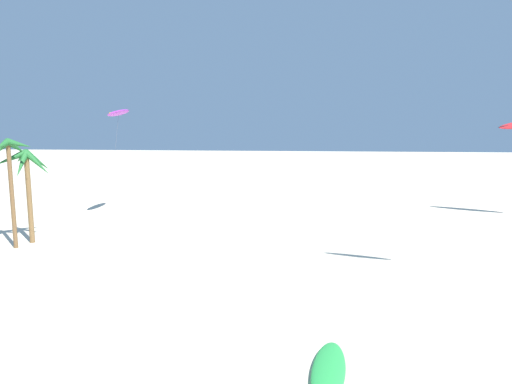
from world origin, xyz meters
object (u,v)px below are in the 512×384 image
object	(u,v)px
palm_tree_2	(27,169)
grounded_kite_0	(329,371)
flying_kite_2	(119,113)
palm_tree_3	(9,157)

from	to	relation	value
palm_tree_2	grounded_kite_0	world-z (taller)	palm_tree_2
palm_tree_2	flying_kite_2	world-z (taller)	flying_kite_2
flying_kite_2	grounded_kite_0	bearing A→B (deg)	-56.02
palm_tree_3	flying_kite_2	xyz separation A→B (m)	(4.38, 11.27, 3.46)
palm_tree_2	grounded_kite_0	distance (m)	29.73
palm_tree_2	palm_tree_3	size ratio (longest dim) A/B	0.89
grounded_kite_0	palm_tree_3	bearing A→B (deg)	144.39
palm_tree_3	grounded_kite_0	distance (m)	29.29
flying_kite_2	grounded_kite_0	world-z (taller)	flying_kite_2
palm_tree_2	grounded_kite_0	xyz separation A→B (m)	(22.78, -18.21, -5.79)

